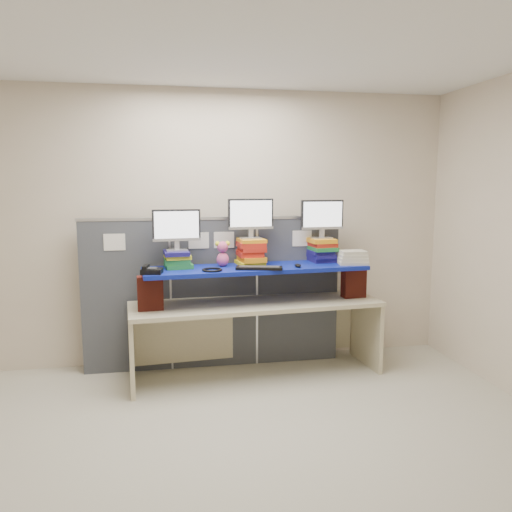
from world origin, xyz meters
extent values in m
cube|color=beige|center=(0.00, 0.00, 1.40)|extent=(5.00, 4.00, 2.80)
cube|color=beige|center=(0.00, 0.00, 0.00)|extent=(5.00, 4.00, 0.01)
cube|color=white|center=(0.00, 0.00, 2.80)|extent=(5.00, 4.00, 0.01)
cube|color=#3D4048|center=(-0.87, 1.78, 0.75)|extent=(0.85, 0.05, 1.50)
cube|color=#3D4048|center=(0.00, 1.78, 0.75)|extent=(0.85, 0.05, 1.50)
cube|color=#3D4048|center=(0.87, 1.78, 0.75)|extent=(0.85, 0.05, 1.50)
cube|color=silver|center=(0.00, 1.78, 1.51)|extent=(2.60, 0.06, 0.03)
cube|color=white|center=(-0.95, 1.75, 1.30)|extent=(0.20, 0.00, 0.16)
cube|color=white|center=(-0.15, 1.75, 1.30)|extent=(0.20, 0.00, 0.16)
cube|color=white|center=(0.10, 1.75, 1.30)|extent=(0.20, 0.00, 0.16)
cube|color=white|center=(0.90, 1.75, 1.30)|extent=(0.20, 0.00, 0.16)
cube|color=beige|center=(0.37, 1.46, 0.71)|extent=(2.44, 0.89, 0.04)
cube|color=beige|center=(-0.80, 1.37, 0.34)|extent=(0.09, 0.65, 0.69)
cube|color=beige|center=(1.54, 1.55, 0.34)|extent=(0.09, 0.65, 0.69)
cube|color=maroon|center=(-0.62, 1.33, 0.88)|extent=(0.23, 0.14, 0.31)
cube|color=maroon|center=(1.36, 1.49, 0.88)|extent=(0.23, 0.14, 0.31)
cube|color=#0A0F84|center=(0.37, 1.46, 1.05)|extent=(2.15, 0.70, 0.04)
cube|color=#1F7631|center=(-0.36, 1.52, 1.09)|extent=(0.28, 0.30, 0.04)
cube|color=#1F7631|center=(-0.37, 1.53, 1.14)|extent=(0.24, 0.29, 0.05)
cube|color=yellow|center=(-0.36, 1.53, 1.18)|extent=(0.26, 0.31, 0.03)
cube|color=#191458|center=(-0.38, 1.51, 1.21)|extent=(0.24, 0.31, 0.04)
cube|color=yellow|center=(0.33, 1.58, 1.09)|extent=(0.27, 0.30, 0.03)
cube|color=orange|center=(0.35, 1.57, 1.13)|extent=(0.26, 0.31, 0.05)
cube|color=red|center=(0.33, 1.58, 1.18)|extent=(0.24, 0.29, 0.05)
cube|color=red|center=(0.35, 1.57, 1.23)|extent=(0.25, 0.29, 0.04)
cube|color=red|center=(0.34, 1.57, 1.27)|extent=(0.26, 0.29, 0.05)
cube|color=orange|center=(0.35, 1.57, 1.31)|extent=(0.26, 0.30, 0.03)
cube|color=#191458|center=(1.08, 1.65, 1.09)|extent=(0.26, 0.28, 0.04)
cube|color=#191458|center=(1.07, 1.64, 1.14)|extent=(0.25, 0.30, 0.04)
cube|color=#191458|center=(1.06, 1.64, 1.17)|extent=(0.23, 0.27, 0.03)
cube|color=#1F7631|center=(1.08, 1.63, 1.21)|extent=(0.25, 0.30, 0.04)
cube|color=red|center=(1.08, 1.64, 1.25)|extent=(0.25, 0.29, 0.04)
cube|color=orange|center=(1.07, 1.64, 1.29)|extent=(0.25, 0.28, 0.04)
cube|color=#B0B0B5|center=(-0.37, 1.52, 1.24)|extent=(0.20, 0.14, 0.01)
cube|color=#B0B0B5|center=(-0.37, 1.52, 1.29)|extent=(0.05, 0.04, 0.08)
cube|color=black|center=(-0.37, 1.52, 1.47)|extent=(0.44, 0.07, 0.29)
cube|color=white|center=(-0.37, 1.50, 1.47)|extent=(0.41, 0.04, 0.26)
cube|color=#B0B0B5|center=(0.34, 1.58, 1.33)|extent=(0.20, 0.14, 0.01)
cube|color=#B0B0B5|center=(0.34, 1.58, 1.38)|extent=(0.05, 0.04, 0.08)
cube|color=black|center=(0.34, 1.58, 1.56)|extent=(0.44, 0.07, 0.29)
cube|color=white|center=(0.34, 1.56, 1.56)|extent=(0.41, 0.04, 0.26)
cube|color=#B0B0B5|center=(1.07, 1.64, 1.31)|extent=(0.20, 0.14, 0.01)
cube|color=#B0B0B5|center=(1.07, 1.64, 1.36)|extent=(0.05, 0.04, 0.08)
cube|color=black|center=(1.07, 1.64, 1.55)|extent=(0.44, 0.07, 0.29)
cube|color=white|center=(1.07, 1.62, 1.55)|extent=(0.41, 0.04, 0.26)
cube|color=black|center=(0.37, 1.29, 1.08)|extent=(0.45, 0.24, 0.02)
cube|color=#2B2B2E|center=(0.37, 1.29, 1.10)|extent=(0.38, 0.18, 0.00)
ellipsoid|color=black|center=(0.75, 1.35, 1.09)|extent=(0.07, 0.11, 0.03)
cube|color=black|center=(-0.59, 1.24, 1.10)|extent=(0.20, 0.18, 0.04)
cube|color=#2B2B2E|center=(-0.59, 1.24, 1.12)|extent=(0.10, 0.10, 0.01)
cube|color=black|center=(-0.65, 1.25, 1.13)|extent=(0.06, 0.16, 0.03)
torus|color=black|center=(-0.06, 1.29, 1.08)|extent=(0.22, 0.22, 0.02)
ellipsoid|color=#DB5387|center=(0.06, 1.52, 1.14)|extent=(0.12, 0.11, 0.13)
sphere|color=#DB5387|center=(0.06, 1.52, 1.26)|extent=(0.11, 0.11, 0.11)
sphere|color=yellow|center=(0.01, 1.52, 1.29)|extent=(0.05, 0.05, 0.05)
sphere|color=yellow|center=(0.11, 1.52, 1.29)|extent=(0.05, 0.05, 0.05)
cube|color=beige|center=(1.32, 1.43, 1.09)|extent=(0.30, 0.25, 0.03)
cube|color=beige|center=(1.32, 1.43, 1.12)|extent=(0.28, 0.24, 0.03)
cube|color=beige|center=(1.32, 1.43, 1.16)|extent=(0.27, 0.22, 0.03)
cube|color=beige|center=(1.32, 1.43, 1.19)|extent=(0.26, 0.21, 0.03)
camera|label=1|loc=(-0.47, -3.13, 1.84)|focal=35.00mm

